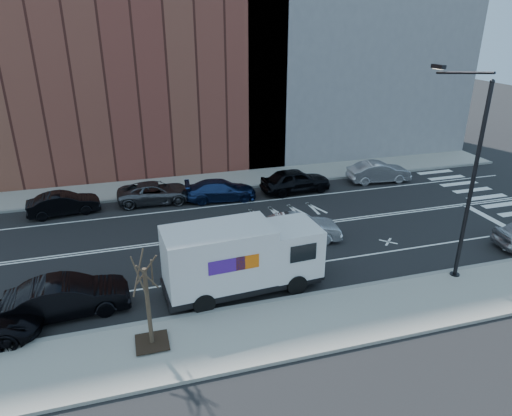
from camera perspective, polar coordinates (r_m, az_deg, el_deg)
ground at (r=26.18m, az=1.13°, el=-2.78°), size 120.00×120.00×0.00m
sidewalk_near at (r=19.11m, az=9.27°, el=-13.56°), size 44.00×3.60×0.15m
sidewalk_far at (r=34.01m, az=-3.31°, el=3.50°), size 44.00×3.60×0.15m
curb_near at (r=20.43m, az=7.12°, el=-10.72°), size 44.00×0.25×0.17m
curb_far at (r=32.36m, az=-2.58°, el=2.51°), size 44.00×0.25×0.17m
crosswalk at (r=34.20m, az=27.65°, el=0.81°), size 3.00×14.00×0.01m
road_markings at (r=26.17m, az=1.13°, el=-2.78°), size 40.00×8.60×0.01m
bldg_brick at (r=38.11m, az=-18.98°, el=21.23°), size 26.00×10.00×22.00m
streetlight at (r=21.95m, az=24.79°, el=4.18°), size 0.44×4.02×9.34m
street_tree at (r=17.21m, az=-13.22°, el=-12.85°), size 1.20×1.20×3.75m
fedex_van at (r=19.93m, az=-1.85°, el=-6.13°), size 7.10×2.83×3.18m
far_parked_b at (r=30.40m, az=-22.91°, el=0.50°), size 4.36×1.95×1.39m
far_parked_c at (r=30.55m, az=-12.43°, el=1.90°), size 5.00×2.53×1.36m
far_parked_d at (r=30.36m, az=-4.43°, el=2.26°), size 4.85×2.35×1.36m
far_parked_e at (r=31.73m, az=4.96°, el=3.44°), size 4.97×2.27×1.65m
far_parked_f at (r=34.83m, az=15.10°, el=4.37°), size 4.67×1.95×1.50m
driving_sedan at (r=24.69m, az=5.31°, el=-2.62°), size 4.68×2.11×1.49m
near_parked_rear_a at (r=20.36m, az=-22.47°, el=-10.25°), size 4.92×1.99×1.59m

